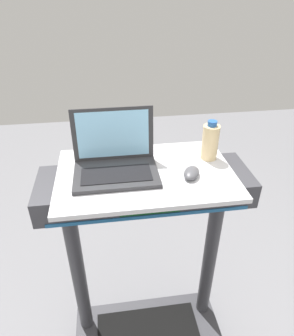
% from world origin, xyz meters
% --- Properties ---
extents(desk_board, '(0.73, 0.47, 0.02)m').
position_xyz_m(desk_board, '(0.00, 0.70, 1.14)').
color(desk_board, silver).
rests_on(desk_board, treadmill_base).
extents(laptop, '(0.34, 0.25, 0.24)m').
position_xyz_m(laptop, '(-0.12, 0.73, 1.20)').
color(laptop, '#2D2D30').
rests_on(laptop, desk_board).
extents(computer_mouse, '(0.10, 0.12, 0.03)m').
position_xyz_m(computer_mouse, '(0.18, 0.64, 1.16)').
color(computer_mouse, '#4C4C51').
rests_on(computer_mouse, desk_board).
extents(water_bottle, '(0.07, 0.07, 0.18)m').
position_xyz_m(water_bottle, '(0.29, 0.78, 1.23)').
color(water_bottle, beige).
rests_on(water_bottle, desk_board).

